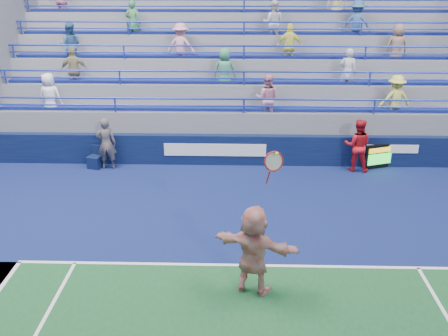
{
  "coord_description": "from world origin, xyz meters",
  "views": [
    {
      "loc": [
        -0.23,
        -10.13,
        6.72
      ],
      "look_at": [
        -0.57,
        2.5,
        1.5
      ],
      "focal_mm": 40.0,
      "sensor_mm": 36.0,
      "label": 1
    }
  ],
  "objects_px": {
    "judge_chair": "(95,161)",
    "line_judge": "(106,144)",
    "tennis_player": "(254,250)",
    "serve_speed_board": "(380,156)",
    "ball_girl": "(357,145)"
  },
  "relations": [
    {
      "from": "line_judge",
      "to": "tennis_player",
      "type": "bearing_deg",
      "value": 118.68
    },
    {
      "from": "judge_chair",
      "to": "ball_girl",
      "type": "bearing_deg",
      "value": 0.03
    },
    {
      "from": "tennis_player",
      "to": "line_judge",
      "type": "xyz_separation_m",
      "value": [
        -4.91,
        6.95,
        -0.11
      ]
    },
    {
      "from": "line_judge",
      "to": "ball_girl",
      "type": "xyz_separation_m",
      "value": [
        8.65,
        0.04,
        0.0
      ]
    },
    {
      "from": "tennis_player",
      "to": "line_judge",
      "type": "relative_size",
      "value": 1.79
    },
    {
      "from": "tennis_player",
      "to": "ball_girl",
      "type": "xyz_separation_m",
      "value": [
        3.75,
        6.99,
        -0.11
      ]
    },
    {
      "from": "serve_speed_board",
      "to": "ball_girl",
      "type": "height_order",
      "value": "ball_girl"
    },
    {
      "from": "tennis_player",
      "to": "line_judge",
      "type": "height_order",
      "value": "tennis_player"
    },
    {
      "from": "serve_speed_board",
      "to": "tennis_player",
      "type": "relative_size",
      "value": 0.38
    },
    {
      "from": "tennis_player",
      "to": "ball_girl",
      "type": "height_order",
      "value": "tennis_player"
    },
    {
      "from": "tennis_player",
      "to": "serve_speed_board",
      "type": "bearing_deg",
      "value": 57.31
    },
    {
      "from": "serve_speed_board",
      "to": "tennis_player",
      "type": "height_order",
      "value": "tennis_player"
    },
    {
      "from": "judge_chair",
      "to": "line_judge",
      "type": "xyz_separation_m",
      "value": [
        0.46,
        -0.04,
        0.67
      ]
    },
    {
      "from": "line_judge",
      "to": "ball_girl",
      "type": "bearing_deg",
      "value": 173.74
    },
    {
      "from": "judge_chair",
      "to": "tennis_player",
      "type": "xyz_separation_m",
      "value": [
        5.36,
        -6.99,
        0.78
      ]
    }
  ]
}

